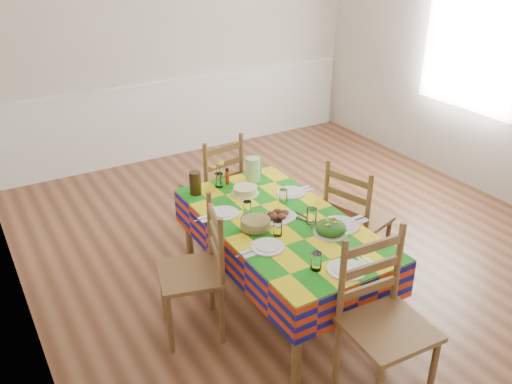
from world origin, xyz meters
TOP-DOWN VIEW (x-y plane):
  - room at (0.00, 0.00)m, footprint 4.58×5.08m
  - wainscot at (0.00, 2.48)m, footprint 4.41×0.06m
  - window_right at (2.23, 0.30)m, footprint 0.00×1.40m
  - dining_table at (-0.58, -0.56)m, footprint 0.92×1.71m
  - setting_near_head at (-0.62, -1.23)m, footprint 0.39×0.26m
  - setting_left_near at (-0.80, -0.77)m, footprint 0.41×0.24m
  - setting_left_far at (-0.84, -0.30)m, footprint 0.41×0.24m
  - setting_right_near at (-0.32, -0.79)m, footprint 0.49×0.28m
  - setting_right_far at (-0.32, -0.27)m, footprint 0.42×0.24m
  - meat_platter at (-0.59, -0.52)m, footprint 0.29×0.21m
  - salad_platter at (-0.39, -0.87)m, footprint 0.24×0.24m
  - pasta_bowl at (-0.79, -0.56)m, footprint 0.21×0.21m
  - cake at (-0.59, -0.06)m, footprint 0.21×0.21m
  - serving_utensils at (-0.42, -0.63)m, footprint 0.11×0.24m
  - flower_vase at (-0.71, 0.16)m, footprint 0.14×0.11m
  - hot_sauce at (-0.63, 0.17)m, footprint 0.03×0.03m
  - green_pitcher at (-0.41, 0.12)m, footprint 0.11×0.11m
  - tea_pitcher at (-0.92, 0.14)m, footprint 0.09×0.09m
  - name_card at (-0.57, -1.38)m, footprint 0.06×0.02m
  - chair_near at (-0.58, -1.62)m, footprint 0.49×0.47m
  - chair_far at (-0.58, 0.50)m, footprint 0.49×0.47m
  - chair_left at (-1.26, -0.57)m, footprint 0.50×0.51m
  - chair_right at (0.09, -0.57)m, footprint 0.52×0.53m

SIDE VIEW (x-z plane):
  - chair_left at x=-1.26m, z-range -0.01..0.95m
  - chair_far at x=-0.58m, z-range -0.01..0.97m
  - chair_right at x=0.09m, z-range -0.01..0.97m
  - wainscot at x=0.00m, z-range 0.03..0.95m
  - chair_near at x=-0.58m, z-range -0.01..1.04m
  - dining_table at x=-0.58m, z-range 0.26..0.92m
  - serving_utensils at x=-0.42m, z-range 0.66..0.67m
  - name_card at x=-0.57m, z-range 0.66..0.68m
  - meat_platter at x=-0.59m, z-range 0.66..0.71m
  - setting_left_far at x=-0.84m, z-range 0.63..0.74m
  - setting_left_near at x=-0.80m, z-range 0.63..0.74m
  - setting_right_far at x=-0.32m, z-range 0.63..0.74m
  - setting_near_head at x=-0.62m, z-range 0.63..0.75m
  - setting_right_near at x=-0.32m, z-range 0.63..0.76m
  - cake at x=-0.59m, z-range 0.66..0.72m
  - salad_platter at x=-0.39m, z-range 0.65..0.75m
  - pasta_bowl at x=-0.79m, z-range 0.66..0.74m
  - hot_sauce at x=-0.63m, z-range 0.66..0.80m
  - flower_vase at x=-0.71m, z-range 0.65..0.86m
  - tea_pitcher at x=-0.92m, z-range 0.66..0.85m
  - green_pitcher at x=-0.41m, z-range 0.66..0.86m
  - room at x=0.00m, z-range -0.04..2.74m
  - window_right at x=2.23m, z-range 0.80..2.20m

